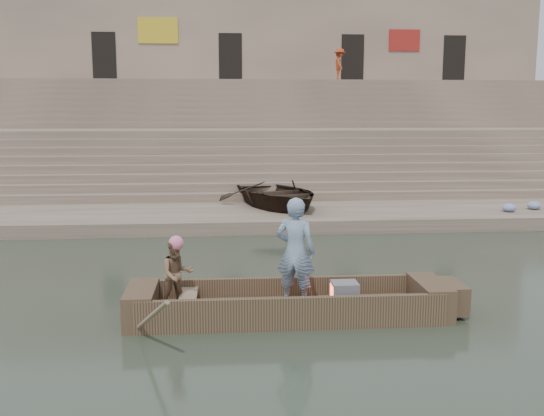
{
  "coord_description": "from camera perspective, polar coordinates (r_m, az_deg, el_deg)",
  "views": [
    {
      "loc": [
        -2.56,
        -11.39,
        3.61
      ],
      "look_at": [
        -1.43,
        2.36,
        1.4
      ],
      "focal_mm": 40.28,
      "sensor_mm": 36.0,
      "label": 1
    }
  ],
  "objects": [
    {
      "name": "mid_landing",
      "position": [
        27.1,
        0.72,
        4.43
      ],
      "size": [
        32.0,
        3.0,
        2.8
      ],
      "primitive_type": "cube",
      "color": "gray",
      "rests_on": "ground"
    },
    {
      "name": "rowing_man",
      "position": [
        10.67,
        -8.88,
        -6.13
      ],
      "size": [
        0.71,
        0.64,
        1.21
      ],
      "primitive_type": "imported",
      "rotation": [
        0.0,
        0.0,
        0.36
      ],
      "color": "#277549",
      "rests_on": "main_rowboat"
    },
    {
      "name": "television",
      "position": [
        10.95,
        6.73,
        -7.91
      ],
      "size": [
        0.46,
        0.42,
        0.4
      ],
      "color": "slate",
      "rests_on": "main_rowboat"
    },
    {
      "name": "pedestrian",
      "position": [
        34.1,
        6.34,
        13.18
      ],
      "size": [
        0.72,
        1.16,
        1.73
      ],
      "primitive_type": "imported",
      "rotation": [
        0.0,
        0.0,
        1.5
      ],
      "color": "#9F391A",
      "rests_on": "upper_landing"
    },
    {
      "name": "building_wall",
      "position": [
        38.02,
        -0.87,
        12.11
      ],
      "size": [
        32.0,
        5.07,
        11.2
      ],
      "color": "tan",
      "rests_on": "ground"
    },
    {
      "name": "upper_landing",
      "position": [
        34.0,
        -0.4,
        7.4
      ],
      "size": [
        32.0,
        3.0,
        5.2
      ],
      "primitive_type": "cube",
      "color": "gray",
      "rests_on": "ground"
    },
    {
      "name": "lower_landing",
      "position": [
        19.85,
        2.76,
        -0.8
      ],
      "size": [
        32.0,
        4.0,
        0.4
      ],
      "primitive_type": "cube",
      "color": "gray",
      "rests_on": "ground"
    },
    {
      "name": "standing_man",
      "position": [
        10.67,
        2.2,
        -4.09
      ],
      "size": [
        0.82,
        0.69,
        1.91
      ],
      "primitive_type": "imported",
      "rotation": [
        0.0,
        0.0,
        2.76
      ],
      "color": "navy",
      "rests_on": "main_rowboat"
    },
    {
      "name": "ground",
      "position": [
        12.22,
        7.67,
        -8.17
      ],
      "size": [
        120.0,
        120.0,
        0.0
      ],
      "primitive_type": "plane",
      "color": "#252F23",
      "rests_on": "ground"
    },
    {
      "name": "rowboat_trim",
      "position": [
        10.85,
        2.64,
        -8.64
      ],
      "size": [
        6.04,
        2.63,
        1.88
      ],
      "color": "brown",
      "rests_on": "ground"
    },
    {
      "name": "ghat_steps",
      "position": [
        28.75,
        0.4,
        5.49
      ],
      "size": [
        32.0,
        11.0,
        5.2
      ],
      "color": "gray",
      "rests_on": "ground"
    },
    {
      "name": "beached_rowboat",
      "position": [
        20.41,
        0.52,
        1.34
      ],
      "size": [
        4.46,
        5.19,
        0.91
      ],
      "primitive_type": "imported",
      "rotation": [
        0.0,
        0.0,
        0.36
      ],
      "color": "#2D2116",
      "rests_on": "lower_landing"
    },
    {
      "name": "main_rowboat",
      "position": [
        10.9,
        1.54,
        -9.65
      ],
      "size": [
        5.0,
        1.3,
        0.22
      ],
      "primitive_type": "cube",
      "color": "brown",
      "rests_on": "ground"
    }
  ]
}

